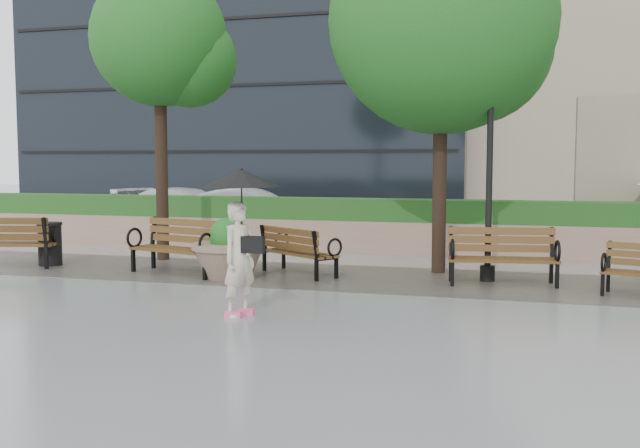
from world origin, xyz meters
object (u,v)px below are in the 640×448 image
(bench_1, at_px, (178,258))
(pedestrian, at_px, (241,227))
(bench_0, at_px, (8,252))
(planter_left, at_px, (228,254))
(bench_3, at_px, (502,268))
(bench_2, at_px, (299,261))
(trash_bin, at_px, (50,245))
(car_left, at_px, (187,211))
(lamppost, at_px, (489,189))
(car_right, at_px, (251,212))

(bench_1, bearing_deg, pedestrian, -34.17)
(bench_0, bearing_deg, planter_left, 166.71)
(bench_3, bearing_deg, bench_0, 174.71)
(bench_2, relative_size, pedestrian, 0.87)
(bench_0, xyz_separation_m, pedestrian, (6.70, -3.12, 0.99))
(bench_2, xyz_separation_m, trash_bin, (-5.65, -0.24, 0.16))
(bench_3, bearing_deg, pedestrian, -142.80)
(planter_left, relative_size, car_left, 0.29)
(bench_0, bearing_deg, pedestrian, 141.97)
(lamppost, bearing_deg, bench_2, -175.82)
(planter_left, relative_size, pedestrian, 0.66)
(bench_0, distance_m, car_right, 8.09)
(bench_0, distance_m, bench_3, 10.35)
(car_left, bearing_deg, lamppost, -111.78)
(car_right, bearing_deg, bench_0, 158.04)
(bench_2, bearing_deg, lamppost, -141.71)
(bench_3, bearing_deg, bench_2, 169.96)
(bench_2, height_order, car_left, car_left)
(bench_0, xyz_separation_m, bench_1, (3.98, 0.15, 0.00))
(bench_1, bearing_deg, bench_2, 29.74)
(bench_1, xyz_separation_m, car_right, (-1.36, 7.49, 0.40))
(bench_1, relative_size, planter_left, 1.53)
(car_left, bearing_deg, bench_3, -112.37)
(trash_bin, distance_m, pedestrian, 7.04)
(lamppost, bearing_deg, bench_1, -172.06)
(bench_3, height_order, car_right, car_right)
(bench_1, height_order, trash_bin, bench_1)
(bench_3, bearing_deg, car_left, 135.53)
(bench_2, relative_size, car_right, 0.42)
(bench_1, bearing_deg, trash_bin, -169.66)
(pedestrian, bearing_deg, bench_0, 88.45)
(bench_3, bearing_deg, bench_1, 175.61)
(car_right, bearing_deg, pedestrian, -162.31)
(bench_0, xyz_separation_m, car_left, (0.36, 7.79, 0.39))
(planter_left, xyz_separation_m, trash_bin, (-4.44, 0.50, -0.02))
(trash_bin, height_order, lamppost, lamppost)
(lamppost, bearing_deg, car_left, 144.95)
(pedestrian, bearing_deg, bench_2, 28.48)
(trash_bin, height_order, pedestrian, pedestrian)
(bench_0, distance_m, lamppost, 10.19)
(bench_2, height_order, trash_bin, bench_2)
(bench_2, height_order, planter_left, planter_left)
(lamppost, xyz_separation_m, pedestrian, (-3.35, -4.12, -0.44))
(bench_3, xyz_separation_m, trash_bin, (-9.61, -0.16, 0.14))
(bench_2, relative_size, car_left, 0.38)
(bench_1, relative_size, pedestrian, 1.01)
(bench_1, bearing_deg, lamppost, 24.06)
(bench_1, xyz_separation_m, trash_bin, (-3.27, 0.33, 0.12))
(bench_3, bearing_deg, car_right, 128.93)
(trash_bin, bearing_deg, car_right, 75.11)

